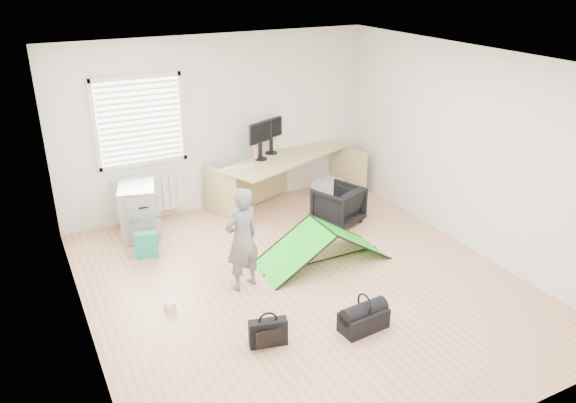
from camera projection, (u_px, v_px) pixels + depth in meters
name	position (u px, v px, depth m)	size (l,w,h in m)	color
ground	(303.00, 283.00, 6.93)	(5.50, 5.50, 0.00)	tan
back_wall	(218.00, 124.00, 8.64)	(5.00, 0.02, 2.70)	silver
window	(140.00, 121.00, 8.03)	(1.20, 0.06, 1.20)	silver
radiator	(148.00, 193.00, 8.43)	(1.00, 0.12, 0.60)	silver
desk	(288.00, 180.00, 9.09)	(2.36, 0.75, 0.81)	tan
filing_cabinet	(139.00, 211.00, 8.00)	(0.50, 0.66, 0.77)	#939698
monitor_left	(260.00, 146.00, 8.69)	(0.46, 0.10, 0.44)	black
monitor_right	(271.00, 141.00, 8.96)	(0.45, 0.10, 0.43)	black
keyboard	(240.00, 167.00, 8.42)	(0.42, 0.14, 0.02)	beige
thermos	(256.00, 153.00, 8.72)	(0.07, 0.07, 0.23)	#CC7291
office_chair	(338.00, 205.00, 8.43)	(0.62, 0.63, 0.58)	black
person	(242.00, 239.00, 6.62)	(0.47, 0.31, 1.29)	slate
kite	(322.00, 243.00, 7.33)	(1.72, 0.76, 0.53)	#12BE13
storage_crate	(328.00, 188.00, 9.48)	(0.46, 0.33, 0.26)	silver
tote_bag	(147.00, 245.00, 7.48)	(0.30, 0.13, 0.36)	#20987A
laptop_bag	(268.00, 333.00, 5.77)	(0.40, 0.12, 0.30)	black
white_box	(170.00, 306.00, 6.38)	(0.10, 0.10, 0.10)	silver
duffel_bag	(364.00, 320.00, 6.03)	(0.52, 0.27, 0.23)	black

